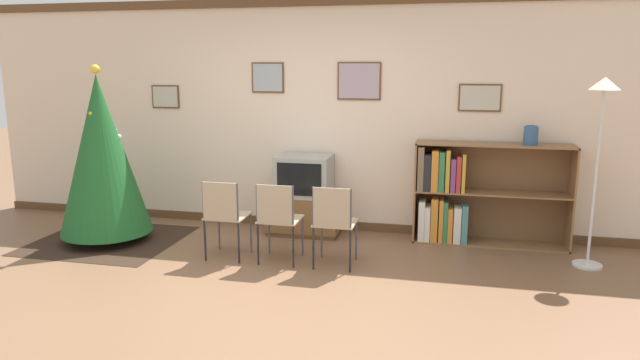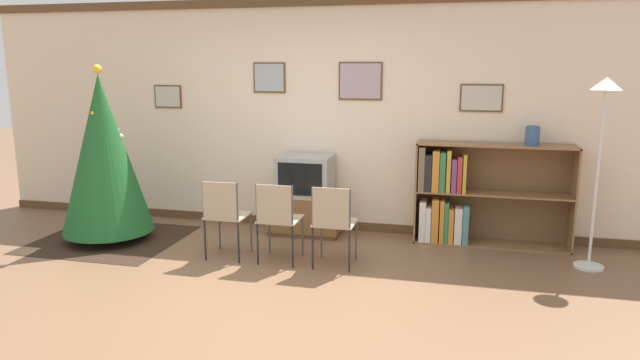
% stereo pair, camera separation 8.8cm
% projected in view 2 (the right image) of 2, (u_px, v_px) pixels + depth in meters
% --- Properties ---
extents(ground_plane, '(24.00, 24.00, 0.00)m').
position_uv_depth(ground_plane, '(255.00, 296.00, 4.90)').
color(ground_plane, brown).
extents(wall_back, '(8.51, 0.11, 2.70)m').
position_uv_depth(wall_back, '(317.00, 116.00, 6.73)').
color(wall_back, beige).
rests_on(wall_back, ground_plane).
extents(area_rug, '(1.57, 1.45, 0.01)m').
position_uv_depth(area_rug, '(110.00, 239.00, 6.47)').
color(area_rug, '#332319').
rests_on(area_rug, ground_plane).
extents(christmas_tree, '(0.99, 0.99, 1.94)m').
position_uv_depth(christmas_tree, '(104.00, 155.00, 6.28)').
color(christmas_tree, maroon).
rests_on(christmas_tree, area_rug).
extents(tv_console, '(0.83, 0.49, 0.46)m').
position_uv_depth(tv_console, '(306.00, 214.00, 6.67)').
color(tv_console, brown).
rests_on(tv_console, ground_plane).
extents(television, '(0.62, 0.48, 0.47)m').
position_uv_depth(television, '(305.00, 176.00, 6.58)').
color(television, '#9E9E99').
rests_on(television, tv_console).
extents(folding_chair_left, '(0.40, 0.40, 0.82)m').
position_uv_depth(folding_chair_left, '(224.00, 214.00, 5.75)').
color(folding_chair_left, tan).
rests_on(folding_chair_left, ground_plane).
extents(folding_chair_center, '(0.40, 0.40, 0.82)m').
position_uv_depth(folding_chair_center, '(277.00, 217.00, 5.62)').
color(folding_chair_center, tan).
rests_on(folding_chair_center, ground_plane).
extents(folding_chair_right, '(0.40, 0.40, 0.82)m').
position_uv_depth(folding_chair_right, '(333.00, 221.00, 5.49)').
color(folding_chair_right, tan).
rests_on(folding_chair_right, ground_plane).
extents(bookshelf, '(1.66, 0.36, 1.12)m').
position_uv_depth(bookshelf, '(462.00, 196.00, 6.26)').
color(bookshelf, olive).
rests_on(bookshelf, ground_plane).
extents(vase, '(0.15, 0.15, 0.21)m').
position_uv_depth(vase, '(532.00, 135.00, 5.97)').
color(vase, '#335684').
rests_on(vase, bookshelf).
extents(standing_lamp, '(0.28, 0.28, 1.84)m').
position_uv_depth(standing_lamp, '(603.00, 124.00, 5.30)').
color(standing_lamp, silver).
rests_on(standing_lamp, ground_plane).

